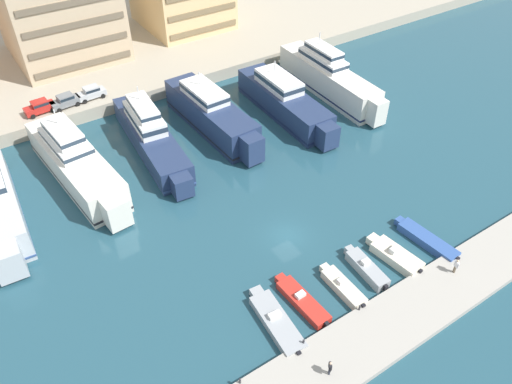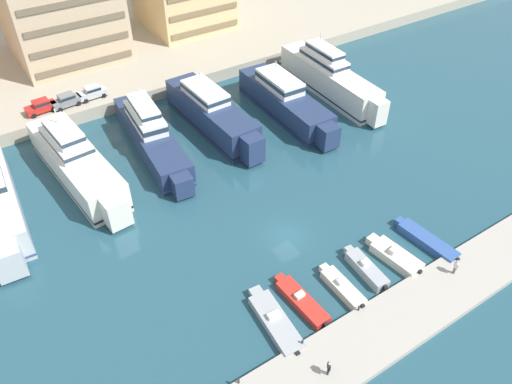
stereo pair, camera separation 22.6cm
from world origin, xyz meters
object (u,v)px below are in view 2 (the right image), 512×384
(pedestrian_near_edge, at_px, (456,266))
(yacht_navy_center, at_px, (285,101))
(yacht_ivory_center_right, at_px, (329,78))
(motorboat_grey_far_left, at_px, (275,321))
(car_silver_mid_left, at_px, (92,92))
(yacht_navy_center_left, at_px, (212,114))
(car_grey_left, at_px, (66,100))
(motorboat_blue_center_right, at_px, (426,241))
(pedestrian_mid_deck, at_px, (329,368))
(yacht_ivory_left, at_px, (76,162))
(car_red_far_left, at_px, (41,106))
(motorboat_cream_center, at_px, (395,256))
(motorboat_grey_center_left, at_px, (366,269))
(motorboat_red_left, at_px, (301,301))
(yacht_navy_mid_left, at_px, (151,134))
(motorboat_cream_mid_left, at_px, (342,287))

(pedestrian_near_edge, bearing_deg, yacht_navy_center, 83.48)
(yacht_ivory_center_right, relative_size, motorboat_grey_far_left, 2.81)
(car_silver_mid_left, bearing_deg, yacht_navy_center, -36.01)
(yacht_navy_center_left, relative_size, car_grey_left, 4.89)
(motorboat_blue_center_right, height_order, pedestrian_mid_deck, pedestrian_mid_deck)
(yacht_ivory_left, bearing_deg, car_grey_left, 76.99)
(yacht_navy_center_left, bearing_deg, car_red_far_left, 143.83)
(motorboat_cream_center, bearing_deg, yacht_navy_center, 76.46)
(yacht_ivory_left, xyz_separation_m, yacht_ivory_center_right, (38.72, -0.29, 0.11))
(yacht_navy_center_left, xyz_separation_m, yacht_ivory_center_right, (19.70, -1.05, 0.24))
(car_red_far_left, distance_m, pedestrian_mid_deck, 52.35)
(yacht_navy_center_left, bearing_deg, motorboat_grey_center_left, -90.08)
(motorboat_grey_far_left, distance_m, car_red_far_left, 45.76)
(yacht_ivory_left, relative_size, motorboat_red_left, 3.13)
(yacht_ivory_center_right, xyz_separation_m, motorboat_grey_far_left, (-30.77, -29.94, -2.19))
(motorboat_grey_far_left, bearing_deg, pedestrian_near_edge, -15.99)
(car_red_far_left, bearing_deg, yacht_ivory_center_right, -21.17)
(yacht_navy_center, xyz_separation_m, motorboat_cream_center, (-6.95, -28.85, -1.67))
(car_red_far_left, bearing_deg, yacht_navy_mid_left, -53.56)
(motorboat_grey_center_left, distance_m, car_grey_left, 47.28)
(yacht_navy_center, xyz_separation_m, pedestrian_mid_deck, (-21.02, -35.24, -0.56))
(motorboat_cream_mid_left, height_order, motorboat_blue_center_right, motorboat_cream_mid_left)
(car_silver_mid_left, bearing_deg, pedestrian_mid_deck, -88.42)
(car_red_far_left, bearing_deg, motorboat_grey_center_left, -66.96)
(yacht_navy_center_left, xyz_separation_m, yacht_navy_center, (10.56, -2.38, -0.20))
(yacht_ivory_center_right, xyz_separation_m, motorboat_red_left, (-27.41, -29.40, -2.21))
(yacht_navy_mid_left, distance_m, yacht_ivory_center_right, 28.71)
(motorboat_grey_center_left, height_order, car_grey_left, car_grey_left)
(motorboat_red_left, xyz_separation_m, car_red_far_left, (-11.41, 44.44, 2.46))
(motorboat_cream_center, xyz_separation_m, motorboat_blue_center_right, (4.41, -0.26, -0.07))
(yacht_ivory_left, xyz_separation_m, motorboat_blue_center_right, (27.05, -30.74, -2.06))
(yacht_navy_mid_left, height_order, motorboat_cream_center, yacht_navy_mid_left)
(motorboat_cream_mid_left, distance_m, motorboat_cream_center, 7.10)
(yacht_navy_mid_left, bearing_deg, yacht_navy_center, -7.64)
(yacht_ivory_left, xyz_separation_m, car_silver_mid_left, (7.15, 14.68, 0.36))
(pedestrian_mid_deck, bearing_deg, motorboat_cream_center, 24.43)
(motorboat_grey_center_left, bearing_deg, yacht_navy_center_left, 89.92)
(yacht_navy_mid_left, distance_m, car_red_far_left, 17.11)
(yacht_navy_center_left, bearing_deg, car_silver_mid_left, 130.47)
(yacht_navy_center, distance_m, motorboat_cream_mid_left, 32.22)
(yacht_navy_mid_left, relative_size, motorboat_red_left, 3.17)
(yacht_navy_mid_left, bearing_deg, motorboat_blue_center_right, -61.82)
(car_grey_left, bearing_deg, motorboat_cream_center, -66.73)
(yacht_ivory_left, xyz_separation_m, motorboat_cream_center, (22.64, -30.48, -1.99))
(yacht_navy_mid_left, xyz_separation_m, car_red_far_left, (-10.15, 13.75, 0.68))
(yacht_navy_center_left, height_order, yacht_navy_center, yacht_navy_center_left)
(yacht_navy_center, xyz_separation_m, motorboat_cream_mid_left, (-14.05, -28.95, -1.71))
(car_silver_mid_left, bearing_deg, motorboat_cream_mid_left, -79.50)
(motorboat_cream_mid_left, height_order, pedestrian_mid_deck, pedestrian_mid_deck)
(motorboat_grey_far_left, relative_size, car_grey_left, 1.92)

